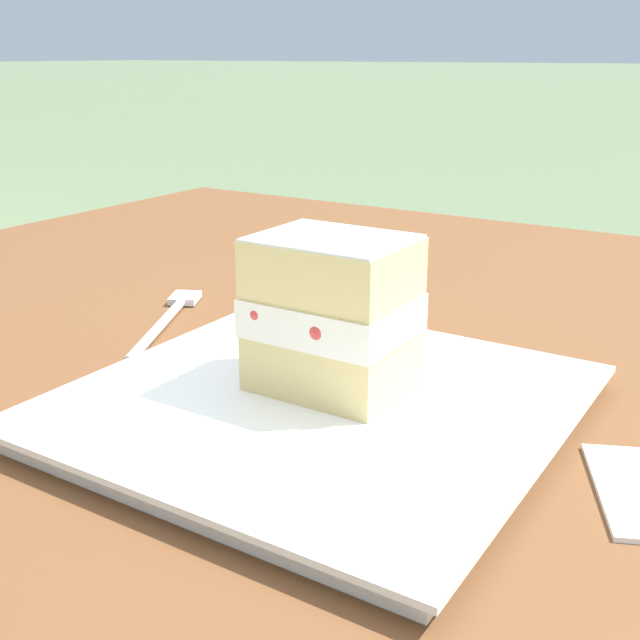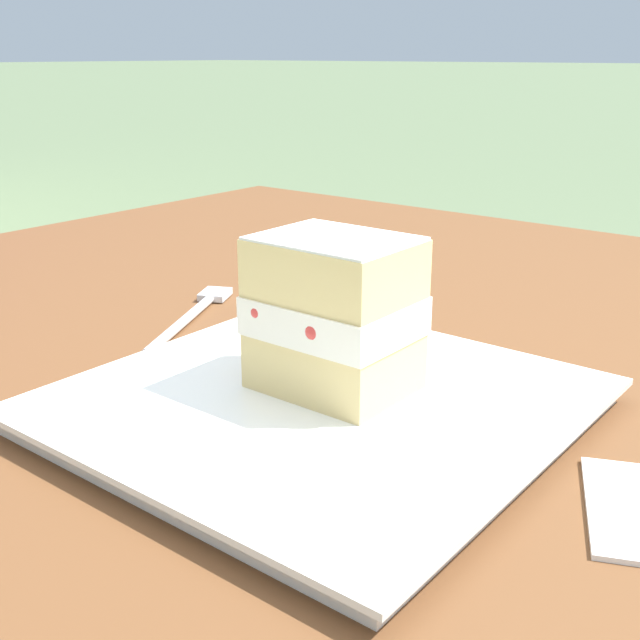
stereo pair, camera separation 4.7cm
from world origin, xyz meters
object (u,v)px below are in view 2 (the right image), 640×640
(patio_table, at_px, (547,473))
(dessert_plate, at_px, (320,405))
(dessert_fork, at_px, (193,313))
(cake_slice, at_px, (334,314))

(patio_table, bearing_deg, dessert_plate, -109.90)
(dessert_plate, height_order, dessert_fork, dessert_plate)
(cake_slice, relative_size, dessert_fork, 0.60)
(dessert_plate, relative_size, dessert_fork, 1.79)
(dessert_plate, bearing_deg, dessert_fork, 157.60)
(patio_table, xyz_separation_m, dessert_plate, (-0.07, -0.20, 0.11))
(patio_table, relative_size, dessert_plate, 4.98)
(dessert_plate, distance_m, dessert_fork, 0.22)
(patio_table, xyz_separation_m, dessert_fork, (-0.28, -0.11, 0.11))
(patio_table, height_order, dessert_fork, dessert_fork)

